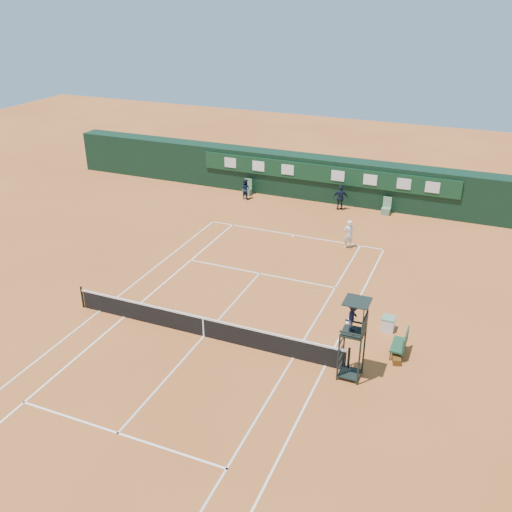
{
  "coord_description": "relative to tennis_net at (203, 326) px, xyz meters",
  "views": [
    {
      "loc": [
        10.1,
        -18.34,
        13.96
      ],
      "look_at": [
        -0.04,
        6.0,
        1.2
      ],
      "focal_mm": 40.0,
      "sensor_mm": 36.0,
      "label": 1
    }
  ],
  "objects": [
    {
      "name": "umpire_chair",
      "position": [
        6.53,
        -0.3,
        1.95
      ],
      "size": [
        0.96,
        0.95,
        3.42
      ],
      "color": "black",
      "rests_on": "ground"
    },
    {
      "name": "player",
      "position": [
        3.47,
        11.39,
        0.34
      ],
      "size": [
        0.73,
        0.72,
        1.7
      ],
      "primitive_type": "imported",
      "rotation": [
        0.0,
        0.0,
        3.87
      ],
      "color": "white",
      "rests_on": "ground"
    },
    {
      "name": "ground",
      "position": [
        0.0,
        0.0,
        -0.51
      ],
      "size": [
        90.0,
        90.0,
        0.0
      ],
      "primitive_type": "plane",
      "color": "#B6602A",
      "rests_on": "ground"
    },
    {
      "name": "court_lines",
      "position": [
        0.0,
        0.0,
        -0.5
      ],
      "size": [
        11.05,
        23.85,
        0.01
      ],
      "color": "silver",
      "rests_on": "ground"
    },
    {
      "name": "ball_kid_right",
      "position": [
        1.46,
        17.13,
        0.34
      ],
      "size": [
        1.08,
        0.7,
        1.7
      ],
      "primitive_type": "imported",
      "rotation": [
        0.0,
        0.0,
        3.46
      ],
      "color": "black",
      "rests_on": "ground"
    },
    {
      "name": "cooler",
      "position": [
        7.29,
        3.59,
        -0.18
      ],
      "size": [
        0.57,
        0.57,
        0.65
      ],
      "color": "silver",
      "rests_on": "ground"
    },
    {
      "name": "linesman_chair_right",
      "position": [
        4.5,
        17.48,
        -0.19
      ],
      "size": [
        0.55,
        0.5,
        1.15
      ],
      "color": "#54805A",
      "rests_on": "ground"
    },
    {
      "name": "player_bench",
      "position": [
        8.13,
        1.91,
        0.09
      ],
      "size": [
        0.55,
        1.2,
        1.1
      ],
      "color": "#193F27",
      "rests_on": "ground"
    },
    {
      "name": "tennis_bag",
      "position": [
        8.05,
        1.4,
        -0.38
      ],
      "size": [
        0.49,
        0.77,
        0.27
      ],
      "primitive_type": "cube",
      "rotation": [
        0.0,
        0.0,
        0.27
      ],
      "color": "black",
      "rests_on": "ground"
    },
    {
      "name": "tennis_ball",
      "position": [
        3.42,
        5.66,
        -0.47
      ],
      "size": [
        0.07,
        0.07,
        0.07
      ],
      "primitive_type": "sphere",
      "color": "yellow",
      "rests_on": "ground"
    },
    {
      "name": "linesman_chair_left",
      "position": [
        -5.5,
        17.48,
        -0.19
      ],
      "size": [
        0.55,
        0.5,
        1.15
      ],
      "color": "#53805F",
      "rests_on": "ground"
    },
    {
      "name": "back_wall",
      "position": [
        0.0,
        18.74,
        1.0
      ],
      "size": [
        40.0,
        1.65,
        3.0
      ],
      "color": "black",
      "rests_on": "ground"
    },
    {
      "name": "ball_kid_left",
      "position": [
        -5.27,
        16.62,
        0.22
      ],
      "size": [
        0.83,
        0.72,
        1.46
      ],
      "primitive_type": "imported",
      "rotation": [
        0.0,
        0.0,
        2.88
      ],
      "color": "black",
      "rests_on": "ground"
    },
    {
      "name": "tennis_net",
      "position": [
        0.0,
        0.0,
        0.0
      ],
      "size": [
        12.9,
        0.1,
        1.1
      ],
      "color": "black",
      "rests_on": "ground"
    }
  ]
}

